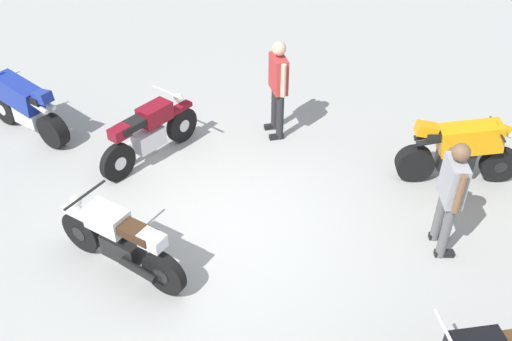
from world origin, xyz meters
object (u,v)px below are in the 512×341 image
(person_in_gray_shirt, at_px, (451,191))
(motorcycle_silver_cruiser, at_px, (120,241))
(motorcycle_orange_sportbike, at_px, (461,149))
(motorcycle_maroon_cruiser, at_px, (149,133))
(motorcycle_blue_sportbike, at_px, (24,105))
(person_in_red_shirt, at_px, (278,82))

(person_in_gray_shirt, bearing_deg, motorcycle_silver_cruiser, -173.33)
(motorcycle_orange_sportbike, bearing_deg, motorcycle_maroon_cruiser, 174.72)
(motorcycle_blue_sportbike, xyz_separation_m, person_in_gray_shirt, (-7.26, 0.09, 0.41))
(motorcycle_orange_sportbike, relative_size, person_in_gray_shirt, 1.08)
(motorcycle_orange_sportbike, bearing_deg, person_in_red_shirt, 155.47)
(motorcycle_orange_sportbike, distance_m, person_in_gray_shirt, 1.76)
(motorcycle_silver_cruiser, bearing_deg, person_in_gray_shirt, -142.32)
(person_in_red_shirt, relative_size, person_in_gray_shirt, 1.02)
(motorcycle_maroon_cruiser, height_order, person_in_red_shirt, person_in_red_shirt)
(person_in_red_shirt, bearing_deg, motorcycle_orange_sportbike, 139.97)
(motorcycle_silver_cruiser, bearing_deg, motorcycle_maroon_cruiser, -57.87)
(motorcycle_orange_sportbike, distance_m, motorcycle_maroon_cruiser, 5.04)
(motorcycle_maroon_cruiser, relative_size, person_in_red_shirt, 1.15)
(motorcycle_orange_sportbike, bearing_deg, motorcycle_blue_sportbike, 170.67)
(motorcycle_silver_cruiser, height_order, person_in_red_shirt, person_in_red_shirt)
(motorcycle_blue_sportbike, bearing_deg, motorcycle_orange_sportbike, -155.60)
(motorcycle_blue_sportbike, distance_m, person_in_gray_shirt, 7.28)
(motorcycle_silver_cruiser, distance_m, person_in_gray_shirt, 4.37)
(motorcycle_maroon_cruiser, xyz_separation_m, motorcycle_blue_sportbike, (2.45, 0.18, 0.07))
(motorcycle_orange_sportbike, relative_size, motorcycle_maroon_cruiser, 0.92)
(motorcycle_orange_sportbike, xyz_separation_m, person_in_gray_shirt, (0.01, 1.71, 0.41))
(motorcycle_maroon_cruiser, bearing_deg, motorcycle_blue_sportbike, 109.71)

